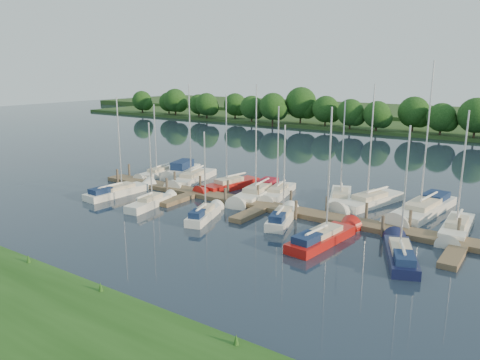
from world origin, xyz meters
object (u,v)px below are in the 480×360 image
Objects in this scene: motorboat at (182,171)px; sailboat_s_2 at (204,215)px; sailboat_n_5 at (278,193)px; sailboat_n_0 at (158,174)px; dock at (262,208)px.

motorboat is 17.06m from sailboat_s_2.
sailboat_n_0 is at bearing -10.65° from sailboat_n_5.
sailboat_n_5 is (14.06, -1.88, -0.12)m from motorboat.
sailboat_s_2 reaches higher than motorboat.
sailboat_n_5 reaches higher than sailboat_n_0.
sailboat_n_5 is at bearing 64.16° from sailboat_s_2.
sailboat_s_2 reaches higher than dock.
dock is at bearing 158.90° from sailboat_n_0.
sailboat_n_0 reaches higher than sailboat_s_2.
sailboat_n_5 is (-1.21, 4.81, 0.07)m from dock.
sailboat_n_0 is 2.76m from motorboat.
dock is 17.64m from sailboat_n_0.
sailboat_n_5 is at bearing 157.74° from motorboat.
dock is 4.65× the size of sailboat_n_0.
motorboat is at bearing -19.13° from sailboat_n_5.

